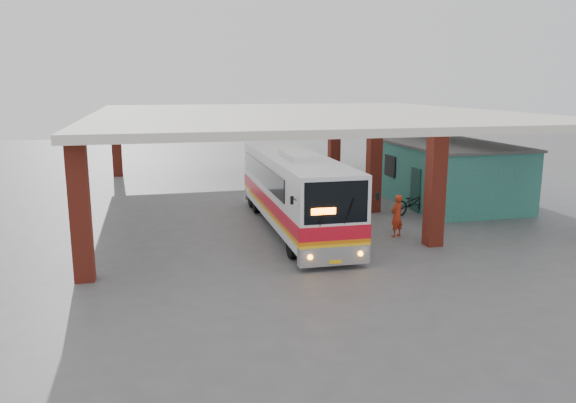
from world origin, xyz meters
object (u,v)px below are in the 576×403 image
at_px(pedestrian, 397,216).
at_px(red_chair, 373,186).
at_px(coach_bus, 294,190).
at_px(motorcycle, 413,203).

height_order(pedestrian, red_chair, pedestrian).
bearing_deg(pedestrian, coach_bus, -56.21).
xyz_separation_m(coach_bus, motorcycle, (6.10, 1.27, -1.11)).
distance_m(pedestrian, red_chair, 9.36).
bearing_deg(motorcycle, coach_bus, 86.63).
bearing_deg(red_chair, motorcycle, -77.24).
xyz_separation_m(pedestrian, red_chair, (2.65, 8.96, -0.50)).
relative_size(motorcycle, pedestrian, 1.26).
bearing_deg(motorcycle, pedestrian, 130.11).
height_order(coach_bus, red_chair, coach_bus).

